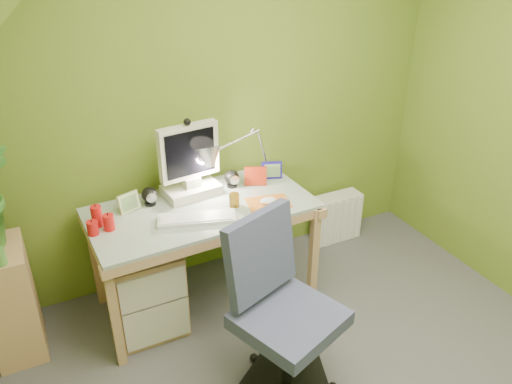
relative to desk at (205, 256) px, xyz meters
name	(u,v)px	position (x,y,z in m)	size (l,w,h in m)	color
wall_back	(215,105)	(0.27, 0.40, 0.84)	(3.20, 0.01, 2.40)	olive
slope_ceiling	(71,89)	(-0.73, -1.20, 1.49)	(1.10, 3.20, 1.10)	white
desk	(205,256)	(0.00, 0.00, 0.00)	(1.34, 0.67, 0.72)	tan
monitor	(189,156)	(0.00, 0.18, 0.62)	(0.38, 0.22, 0.52)	silver
speaker_left	(150,196)	(-0.27, 0.16, 0.42)	(0.10, 0.10, 0.11)	black
speaker_right	(232,179)	(0.27, 0.16, 0.42)	(0.09, 0.09, 0.11)	black
keyboard	(197,219)	(-0.08, -0.14, 0.37)	(0.44, 0.14, 0.02)	silver
mousepad	(268,203)	(0.38, -0.14, 0.36)	(0.25, 0.18, 0.01)	orange
mouse	(268,201)	(0.38, -0.14, 0.38)	(0.11, 0.07, 0.04)	white
amber_tumbler	(234,200)	(0.18, -0.08, 0.40)	(0.06, 0.06, 0.08)	#865E13
candle_cluster	(98,220)	(-0.60, 0.01, 0.42)	(0.17, 0.14, 0.12)	red
photo_frame_red	(255,176)	(0.42, 0.12, 0.42)	(0.14, 0.02, 0.12)	#A82811
photo_frame_blue	(272,170)	(0.56, 0.16, 0.42)	(0.14, 0.02, 0.12)	navy
photo_frame_green	(129,202)	(-0.40, 0.14, 0.42)	(0.13, 0.02, 0.11)	beige
desk_lamp	(256,142)	(0.45, 0.18, 0.63)	(0.51, 0.22, 0.55)	silver
side_ledge	(11,301)	(-1.13, 0.09, -0.01)	(0.26, 0.39, 0.69)	tan
task_chair	(290,317)	(0.14, -0.85, 0.13)	(0.54, 0.54, 0.97)	#3B4162
radiator	(336,217)	(1.20, 0.26, -0.17)	(0.38, 0.15, 0.38)	silver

